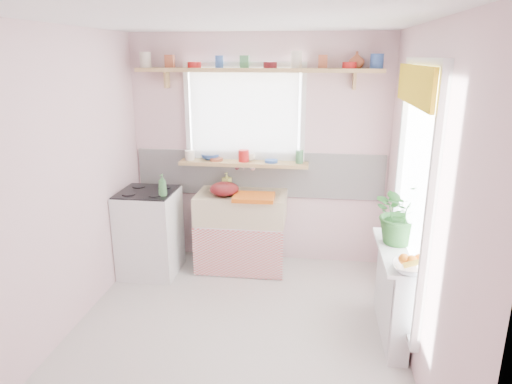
# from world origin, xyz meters

# --- Properties ---
(room) EXTENTS (3.20, 3.20, 3.20)m
(room) POSITION_xyz_m (0.66, 0.86, 1.37)
(room) COLOR beige
(room) RESTS_ON ground
(sink_unit) EXTENTS (0.95, 0.65, 1.11)m
(sink_unit) POSITION_xyz_m (-0.15, 1.29, 0.43)
(sink_unit) COLOR white
(sink_unit) RESTS_ON ground
(cooker) EXTENTS (0.58, 0.58, 0.93)m
(cooker) POSITION_xyz_m (-1.10, 1.05, 0.46)
(cooker) COLOR white
(cooker) RESTS_ON ground
(radiator_ledge) EXTENTS (0.22, 0.95, 0.78)m
(radiator_ledge) POSITION_xyz_m (1.30, 0.20, 0.40)
(radiator_ledge) COLOR white
(radiator_ledge) RESTS_ON ground
(windowsill) EXTENTS (1.40, 0.22, 0.04)m
(windowsill) POSITION_xyz_m (-0.15, 1.48, 1.14)
(windowsill) COLOR tan
(windowsill) RESTS_ON room
(pine_shelf) EXTENTS (2.52, 0.24, 0.04)m
(pine_shelf) POSITION_xyz_m (0.00, 1.47, 2.12)
(pine_shelf) COLOR tan
(pine_shelf) RESTS_ON room
(shelf_crockery) EXTENTS (2.47, 0.11, 0.12)m
(shelf_crockery) POSITION_xyz_m (-0.02, 1.47, 2.19)
(shelf_crockery) COLOR silver
(shelf_crockery) RESTS_ON pine_shelf
(sill_crockery) EXTENTS (1.35, 0.11, 0.12)m
(sill_crockery) POSITION_xyz_m (-0.15, 1.48, 1.22)
(sill_crockery) COLOR silver
(sill_crockery) RESTS_ON windowsill
(dish_tray) EXTENTS (0.43, 0.32, 0.04)m
(dish_tray) POSITION_xyz_m (0.01, 1.13, 0.87)
(dish_tray) COLOR orange
(dish_tray) RESTS_ON sink_unit
(colander) EXTENTS (0.37, 0.37, 0.14)m
(colander) POSITION_xyz_m (-0.32, 1.22, 0.92)
(colander) COLOR #5D0F13
(colander) RESTS_ON sink_unit
(jade_plant) EXTENTS (0.60, 0.57, 0.53)m
(jade_plant) POSITION_xyz_m (1.33, 0.35, 1.04)
(jade_plant) COLOR #2B6829
(jade_plant) RESTS_ON radiator_ledge
(fruit_bowl) EXTENTS (0.30, 0.30, 0.07)m
(fruit_bowl) POSITION_xyz_m (1.33, -0.20, 0.81)
(fruit_bowl) COLOR silver
(fruit_bowl) RESTS_ON radiator_ledge
(herb_pot) EXTENTS (0.12, 0.09, 0.20)m
(herb_pot) POSITION_xyz_m (1.33, 0.33, 0.88)
(herb_pot) COLOR #266127
(herb_pot) RESTS_ON radiator_ledge
(soap_bottle_sink) EXTENTS (0.10, 0.11, 0.17)m
(soap_bottle_sink) POSITION_xyz_m (-0.34, 1.50, 0.94)
(soap_bottle_sink) COLOR #DADB61
(soap_bottle_sink) RESTS_ON sink_unit
(sill_cup) EXTENTS (0.11, 0.11, 0.08)m
(sill_cup) POSITION_xyz_m (-0.08, 1.54, 1.20)
(sill_cup) COLOR white
(sill_cup) RESTS_ON windowsill
(sill_bowl) EXTENTS (0.25, 0.25, 0.06)m
(sill_bowl) POSITION_xyz_m (-0.53, 1.54, 1.19)
(sill_bowl) COLOR #3258A5
(sill_bowl) RESTS_ON windowsill
(shelf_vase) EXTENTS (0.20, 0.20, 0.16)m
(shelf_vase) POSITION_xyz_m (0.99, 1.53, 2.22)
(shelf_vase) COLOR #9D4E30
(shelf_vase) RESTS_ON pine_shelf
(cooker_bottle) EXTENTS (0.10, 0.10, 0.22)m
(cooker_bottle) POSITION_xyz_m (-0.88, 0.92, 1.03)
(cooker_bottle) COLOR #3F7E44
(cooker_bottle) RESTS_ON cooker
(fruit) EXTENTS (0.20, 0.14, 0.10)m
(fruit) POSITION_xyz_m (1.34, -0.19, 0.87)
(fruit) COLOR orange
(fruit) RESTS_ON fruit_bowl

